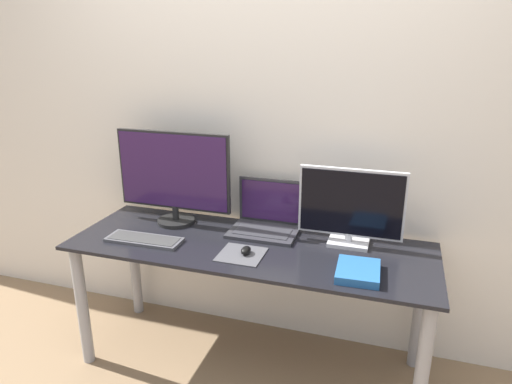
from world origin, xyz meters
name	(u,v)px	position (x,y,z in m)	size (l,w,h in m)	color
wall_back	(271,125)	(0.00, 0.70, 1.25)	(7.00, 0.05, 2.50)	silver
desk	(249,267)	(0.00, 0.32, 0.58)	(1.83, 0.63, 0.71)	black
monitor_left	(174,176)	(-0.49, 0.47, 0.98)	(0.65, 0.21, 0.52)	black
monitor_right	(351,207)	(0.47, 0.47, 0.91)	(0.52, 0.14, 0.39)	silver
laptop	(266,219)	(0.03, 0.52, 0.77)	(0.36, 0.26, 0.27)	#333338
keyboard	(144,240)	(-0.53, 0.19, 0.72)	(0.40, 0.14, 0.02)	#4C4C51
mousepad	(241,254)	(0.00, 0.20, 0.71)	(0.21, 0.21, 0.00)	#47474C
mouse	(246,250)	(0.02, 0.20, 0.73)	(0.04, 0.07, 0.04)	black
book	(358,271)	(0.55, 0.16, 0.73)	(0.19, 0.23, 0.04)	#235B9E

